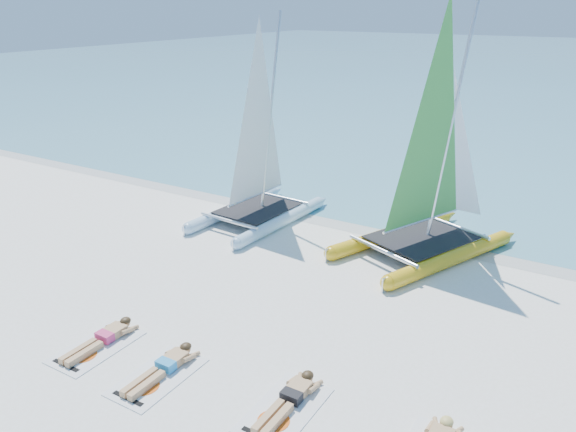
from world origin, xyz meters
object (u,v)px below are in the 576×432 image
towel_c (284,409)px  sunbather_c (290,398)px  sunbather_b (164,366)px  catamaran_yellow (440,171)px  towel_a (97,347)px  sunbather_a (103,338)px  catamaran_blue (258,161)px  towel_b (158,376)px

towel_c → sunbather_c: 0.22m
towel_c → sunbather_b: bearing=-173.9°
catamaran_yellow → towel_a: catamaran_yellow is taller
sunbather_b → sunbather_c: bearing=10.4°
sunbather_c → sunbather_a: bearing=-174.8°
catamaran_blue → sunbather_c: bearing=-48.4°
catamaran_blue → sunbather_c: catamaran_blue is taller
sunbather_a → sunbather_c: 4.29m
sunbather_b → sunbather_c: 2.56m
catamaran_yellow → towel_b: catamaran_yellow is taller
catamaran_blue → towel_b: size_ratio=3.56×
towel_a → catamaran_yellow: bearing=63.1°
catamaran_blue → towel_a: (1.22, -7.74, -1.96)m
towel_a → sunbather_c: (4.27, 0.58, 0.11)m
towel_a → sunbather_a: bearing=90.0°
sunbather_a → sunbather_b: same height
towel_b → towel_c: (2.52, 0.46, 0.00)m
towel_c → sunbather_c: size_ratio=1.07×
sunbather_b → sunbather_c: same height
towel_b → sunbather_b: size_ratio=1.07×
catamaran_blue → towel_b: catamaran_blue is taller
catamaran_blue → towel_c: (5.49, -7.36, -1.96)m
towel_b → towel_a: bearing=177.7°
towel_a → sunbather_a: (0.00, 0.19, 0.11)m
towel_a → sunbather_b: bearing=3.9°
sunbather_a → sunbather_b: bearing=-2.3°
sunbather_a → towel_a: bearing=-90.0°
towel_a → sunbather_b: size_ratio=1.07×
sunbather_c → towel_a: bearing=-172.3°
towel_c → sunbather_a: bearing=-177.4°
catamaran_blue → towel_b: 8.59m
sunbather_a → towel_b: bearing=-8.5°
sunbather_a → towel_c: (4.27, 0.20, -0.11)m
catamaran_yellow → towel_a: bearing=-94.6°
catamaran_yellow → towel_a: (-4.30, -8.46, -2.28)m
towel_b → towel_c: 2.56m
catamaran_yellow → sunbather_b: catamaran_yellow is taller
sunbather_a → catamaran_blue: bearing=99.2°
towel_a → sunbather_c: sunbather_c is taller
catamaran_yellow → towel_b: (-2.54, -8.53, -2.28)m
catamaran_yellow → sunbather_b: (-2.54, -8.34, -2.17)m
sunbather_a → sunbather_c: size_ratio=1.00×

